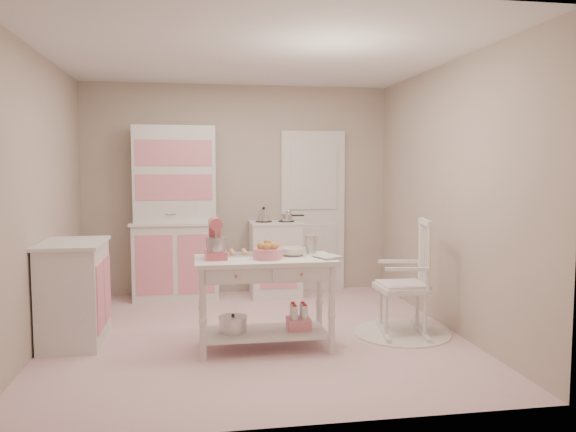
# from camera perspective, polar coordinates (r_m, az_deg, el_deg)

# --- Properties ---
(room_shell) EXTENTS (3.84, 3.84, 2.62)m
(room_shell) POSITION_cam_1_polar(r_m,az_deg,el_deg) (5.19, -3.43, 5.69)
(room_shell) COLOR pink
(room_shell) RESTS_ON ground
(door) EXTENTS (0.82, 0.05, 2.04)m
(door) POSITION_cam_1_polar(r_m,az_deg,el_deg) (7.21, 2.55, 0.50)
(door) COLOR silver
(door) RESTS_ON ground
(hutch) EXTENTS (1.06, 0.50, 2.08)m
(hutch) POSITION_cam_1_polar(r_m,az_deg,el_deg) (6.84, -11.38, 0.34)
(hutch) COLOR silver
(hutch) RESTS_ON ground
(stove) EXTENTS (0.62, 0.57, 0.92)m
(stove) POSITION_cam_1_polar(r_m,az_deg,el_deg) (6.93, -1.31, -4.34)
(stove) COLOR silver
(stove) RESTS_ON ground
(base_cabinet) EXTENTS (0.54, 0.84, 0.92)m
(base_cabinet) POSITION_cam_1_polar(r_m,az_deg,el_deg) (5.44, -20.90, -7.26)
(base_cabinet) COLOR silver
(base_cabinet) RESTS_ON ground
(lace_rug) EXTENTS (0.92, 0.92, 0.01)m
(lace_rug) POSITION_cam_1_polar(r_m,az_deg,el_deg) (5.58, 11.48, -11.54)
(lace_rug) COLOR white
(lace_rug) RESTS_ON ground
(rocking_chair) EXTENTS (0.60, 0.79, 1.10)m
(rocking_chair) POSITION_cam_1_polar(r_m,az_deg,el_deg) (5.45, 11.58, -6.05)
(rocking_chair) COLOR silver
(rocking_chair) RESTS_ON ground
(work_table) EXTENTS (1.20, 0.60, 0.80)m
(work_table) POSITION_cam_1_polar(r_m,az_deg,el_deg) (4.95, -2.36, -8.84)
(work_table) COLOR silver
(work_table) RESTS_ON ground
(stand_mixer) EXTENTS (0.21, 0.29, 0.34)m
(stand_mixer) POSITION_cam_1_polar(r_m,az_deg,el_deg) (4.83, -7.36, -2.35)
(stand_mixer) COLOR #D35966
(stand_mixer) RESTS_ON work_table
(cookie_tray) EXTENTS (0.34, 0.24, 0.02)m
(cookie_tray) POSITION_cam_1_polar(r_m,az_deg,el_deg) (5.03, -4.33, -3.89)
(cookie_tray) COLOR silver
(cookie_tray) RESTS_ON work_table
(bread_basket) EXTENTS (0.25, 0.25, 0.09)m
(bread_basket) POSITION_cam_1_polar(r_m,az_deg,el_deg) (4.82, -2.07, -3.83)
(bread_basket) COLOR pink
(bread_basket) RESTS_ON work_table
(mixing_bowl) EXTENTS (0.23, 0.23, 0.07)m
(mixing_bowl) POSITION_cam_1_polar(r_m,az_deg,el_deg) (4.98, 0.48, -3.65)
(mixing_bowl) COLOR silver
(mixing_bowl) RESTS_ON work_table
(metal_pitcher) EXTENTS (0.10, 0.10, 0.17)m
(metal_pitcher) POSITION_cam_1_polar(r_m,az_deg,el_deg) (5.09, 2.33, -2.91)
(metal_pitcher) COLOR silver
(metal_pitcher) RESTS_ON work_table
(recipe_book) EXTENTS (0.26, 0.29, 0.02)m
(recipe_book) POSITION_cam_1_polar(r_m,az_deg,el_deg) (4.83, 3.12, -4.22)
(recipe_book) COLOR silver
(recipe_book) RESTS_ON work_table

